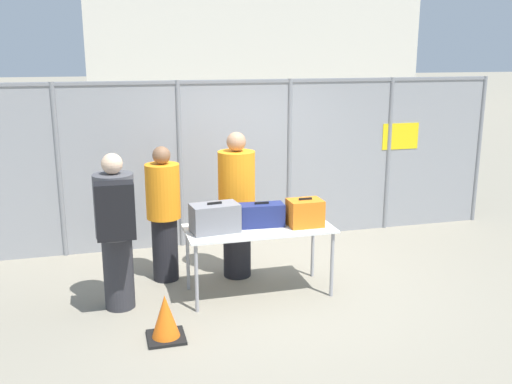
{
  "coord_description": "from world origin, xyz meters",
  "views": [
    {
      "loc": [
        -1.82,
        -5.96,
        2.72
      ],
      "look_at": [
        -0.05,
        0.55,
        1.05
      ],
      "focal_mm": 40.0,
      "sensor_mm": 36.0,
      "label": 1
    }
  ],
  "objects": [
    {
      "name": "distant_hangar",
      "position": [
        6.48,
        27.93,
        3.28
      ],
      "size": [
        17.76,
        9.52,
        6.57
      ],
      "color": "beige",
      "rests_on": "ground_plane"
    },
    {
      "name": "security_worker_near",
      "position": [
        -0.3,
        0.53,
        0.93
      ],
      "size": [
        0.45,
        0.45,
        1.8
      ],
      "rotation": [
        0.0,
        0.0,
        2.85
      ],
      "color": "black",
      "rests_on": "ground_plane"
    },
    {
      "name": "utility_trailer",
      "position": [
        1.61,
        3.82,
        0.42
      ],
      "size": [
        3.29,
        2.08,
        0.74
      ],
      "color": "#4C6B47",
      "rests_on": "ground_plane"
    },
    {
      "name": "ground_plane",
      "position": [
        0.0,
        0.0,
        0.0
      ],
      "size": [
        120.0,
        120.0,
        0.0
      ],
      "primitive_type": "plane",
      "color": "gray"
    },
    {
      "name": "suitcase_orange",
      "position": [
        0.34,
        -0.12,
        0.94
      ],
      "size": [
        0.38,
        0.29,
        0.33
      ],
      "color": "orange",
      "rests_on": "inspection_table"
    },
    {
      "name": "traffic_cone",
      "position": [
        -1.34,
        -0.87,
        0.21
      ],
      "size": [
        0.36,
        0.36,
        0.46
      ],
      "color": "black",
      "rests_on": "ground_plane"
    },
    {
      "name": "traveler_hooded",
      "position": [
        -1.75,
        -0.08,
        0.94
      ],
      "size": [
        0.42,
        0.65,
        1.71
      ],
      "rotation": [
        0.0,
        0.0,
        0.35
      ],
      "color": "#2D2D33",
      "rests_on": "ground_plane"
    },
    {
      "name": "suitcase_navy",
      "position": [
        -0.14,
        -0.0,
        0.92
      ],
      "size": [
        0.51,
        0.26,
        0.28
      ],
      "color": "navy",
      "rests_on": "inspection_table"
    },
    {
      "name": "fence_section",
      "position": [
        0.02,
        1.85,
        1.22
      ],
      "size": [
        8.09,
        0.07,
        2.34
      ],
      "color": "gray",
      "rests_on": "ground_plane"
    },
    {
      "name": "inspection_table",
      "position": [
        -0.18,
        -0.05,
        0.72
      ],
      "size": [
        1.66,
        0.73,
        0.79
      ],
      "color": "silver",
      "rests_on": "ground_plane"
    },
    {
      "name": "suitcase_grey",
      "position": [
        -0.69,
        -0.07,
        0.95
      ],
      "size": [
        0.55,
        0.35,
        0.34
      ],
      "color": "slate",
      "rests_on": "inspection_table"
    },
    {
      "name": "security_worker_far",
      "position": [
        -1.17,
        0.64,
        0.85
      ],
      "size": [
        0.41,
        0.41,
        1.65
      ],
      "rotation": [
        0.0,
        0.0,
        2.96
      ],
      "color": "black",
      "rests_on": "ground_plane"
    }
  ]
}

